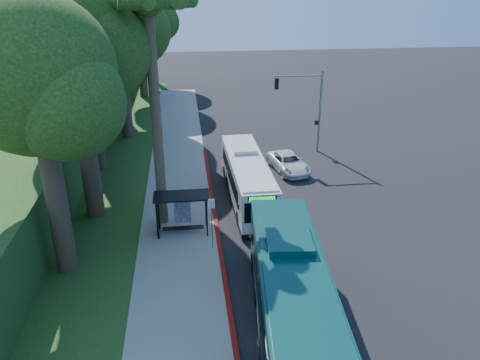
{
  "coord_description": "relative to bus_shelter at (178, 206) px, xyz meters",
  "views": [
    {
      "loc": [
        -6.61,
        -27.42,
        14.08
      ],
      "look_at": [
        -3.12,
        1.0,
        1.55
      ],
      "focal_mm": 35.0,
      "sensor_mm": 36.0,
      "label": 1
    }
  ],
  "objects": [
    {
      "name": "white_bus",
      "position": [
        4.65,
        4.12,
        -0.22
      ],
      "size": [
        2.51,
        10.92,
        3.25
      ],
      "rotation": [
        0.0,
        0.0,
        0.02
      ],
      "color": "silver",
      "rests_on": "ground"
    },
    {
      "name": "stop_sign_pole",
      "position": [
        1.86,
        -2.14,
        0.28
      ],
      "size": [
        0.35,
        0.06,
        3.17
      ],
      "color": "gray",
      "rests_on": "ground"
    },
    {
      "name": "tree_0",
      "position": [
        -5.14,
        2.84,
        9.4
      ],
      "size": [
        8.4,
        8.0,
        15.7
      ],
      "color": "#382B1E",
      "rests_on": "ground"
    },
    {
      "name": "tree_4",
      "position": [
        -4.14,
        34.84,
        7.92
      ],
      "size": [
        8.4,
        8.0,
        14.14
      ],
      "color": "#382B1E",
      "rests_on": "ground"
    },
    {
      "name": "ground",
      "position": [
        7.26,
        2.86,
        -1.81
      ],
      "size": [
        140.0,
        140.0,
        0.0
      ],
      "primitive_type": "plane",
      "color": "black",
      "rests_on": "ground"
    },
    {
      "name": "red_curb",
      "position": [
        2.26,
        -1.14,
        -1.74
      ],
      "size": [
        0.25,
        30.0,
        0.13
      ],
      "primitive_type": "cube",
      "color": "maroon",
      "rests_on": "ground"
    },
    {
      "name": "traffic_signal_pole",
      "position": [
        11.04,
        12.86,
        2.62
      ],
      "size": [
        4.1,
        0.3,
        7.0
      ],
      "color": "gray",
      "rests_on": "ground"
    },
    {
      "name": "palm_tree",
      "position": [
        -0.94,
        1.36,
        10.57
      ],
      "size": [
        4.2,
        4.2,
        14.4
      ],
      "color": "#4C3F2D",
      "rests_on": "ground"
    },
    {
      "name": "pickup",
      "position": [
        8.57,
        8.73,
        -1.14
      ],
      "size": [
        3.05,
        5.14,
        1.34
      ],
      "primitive_type": "imported",
      "rotation": [
        0.0,
        0.0,
        0.18
      ],
      "color": "silver",
      "rests_on": "ground"
    },
    {
      "name": "teal_bus",
      "position": [
        4.67,
        -9.52,
        0.09
      ],
      "size": [
        3.95,
        13.23,
        3.88
      ],
      "rotation": [
        0.0,
        0.0,
        -0.09
      ],
      "color": "#0A3A37",
      "rests_on": "ground"
    },
    {
      "name": "sidewalk",
      "position": [
        -0.04,
        2.86,
        -1.75
      ],
      "size": [
        4.5,
        70.0,
        0.12
      ],
      "primitive_type": "cube",
      "color": "gray",
      "rests_on": "ground"
    },
    {
      "name": "tree_6",
      "position": [
        -5.65,
        -3.16,
        7.9
      ],
      "size": [
        7.56,
        7.2,
        13.74
      ],
      "color": "#382B1E",
      "rests_on": "ground"
    },
    {
      "name": "bus_shelter",
      "position": [
        0.0,
        0.0,
        0.0
      ],
      "size": [
        3.2,
        1.51,
        2.55
      ],
      "color": "black",
      "rests_on": "ground"
    },
    {
      "name": "tree_5",
      "position": [
        -3.16,
        42.84,
        7.16
      ],
      "size": [
        7.35,
        7.0,
        12.86
      ],
      "color": "#382B1E",
      "rests_on": "ground"
    },
    {
      "name": "grass_verge",
      "position": [
        -5.74,
        7.86,
        -1.78
      ],
      "size": [
        8.0,
        70.0,
        0.06
      ],
      "primitive_type": "cube",
      "color": "#234719",
      "rests_on": "ground"
    },
    {
      "name": "tree_2",
      "position": [
        -4.64,
        18.84,
        8.67
      ],
      "size": [
        8.82,
        8.4,
        15.12
      ],
      "color": "#382B1E",
      "rests_on": "ground"
    }
  ]
}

